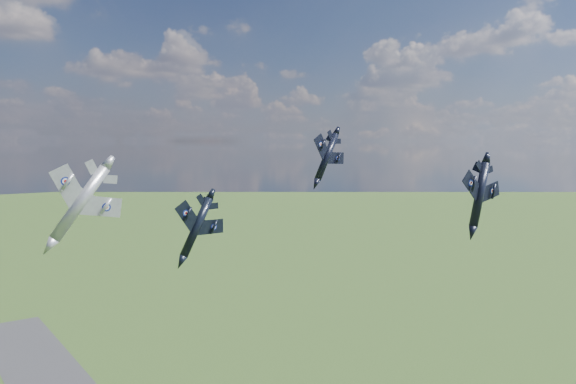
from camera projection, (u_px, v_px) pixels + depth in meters
jet_lead_navy at (197, 227)px, 81.30m from camera, size 9.36×12.73×6.56m
jet_right_navy at (480, 195)px, 87.39m from camera, size 10.65×14.18×5.47m
jet_high_navy at (327, 157)px, 106.32m from camera, size 11.31×14.58×7.29m
jet_left_silver at (80, 203)px, 64.62m from camera, size 11.31×14.78×8.02m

